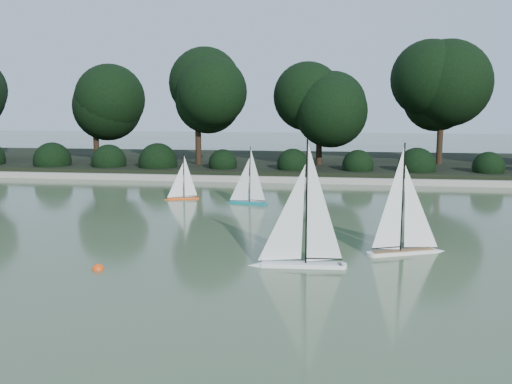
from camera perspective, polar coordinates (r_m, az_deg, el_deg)
ground at (r=8.19m, az=-3.73°, el=-7.47°), size 80.00×80.00×0.00m
pond_coping at (r=16.92m, az=2.59°, el=1.26°), size 40.00×0.35×0.18m
far_bank at (r=20.87m, az=3.69°, el=2.83°), size 40.00×8.00×0.30m
tree_line at (r=19.14m, az=7.11°, el=9.72°), size 26.31×3.93×4.39m
shrub_hedge at (r=17.77m, az=2.89°, el=2.79°), size 29.10×1.10×1.10m
sailboat_white_a at (r=8.12m, az=3.86°, el=-5.39°), size 1.42×0.31×1.94m
sailboat_white_b at (r=9.13m, az=15.12°, el=-4.24°), size 1.30×0.69×1.83m
sailboat_orange at (r=13.99m, az=-7.59°, el=0.03°), size 0.85×0.44×1.19m
sailboat_teal at (r=13.27m, az=-1.12°, el=-0.21°), size 1.04×0.35×1.42m
race_buoy at (r=8.34m, az=-15.51°, el=-7.49°), size 0.17×0.17×0.17m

